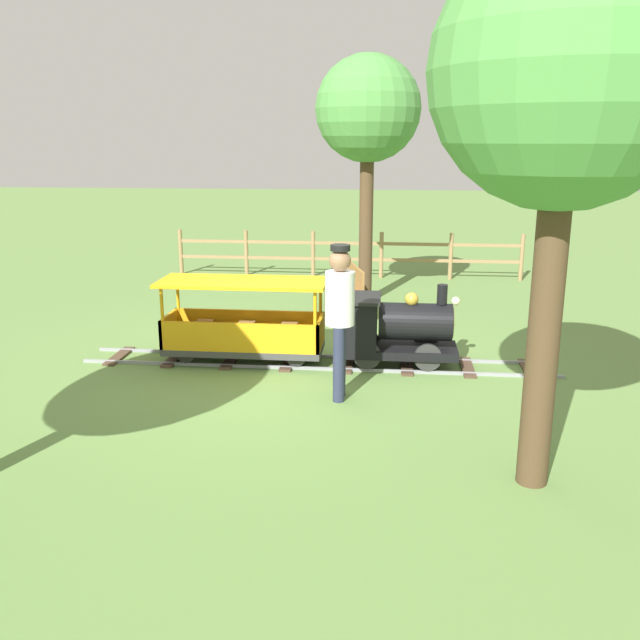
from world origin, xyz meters
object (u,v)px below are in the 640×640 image
Objects in this scene: park_bench at (345,291)px; oak_tree_near at (368,112)px; passenger_car at (244,328)px; conductor_person at (340,310)px; oak_tree_far at (567,77)px; locomotive at (390,327)px.

park_bench is 0.35× the size of oak_tree_near.
conductor_person reaches higher than passenger_car.
park_bench is at bearing -13.74° from oak_tree_near.
conductor_person is at bearing -134.93° from oak_tree_far.
oak_tree_near is at bearing 166.26° from park_bench.
oak_tree_far is at bearing 45.07° from conductor_person.
passenger_car is at bearing -131.51° from conductor_person.
locomotive is at bearing 7.35° from oak_tree_near.
oak_tree_far is (2.75, 2.89, 2.61)m from passenger_car.
conductor_person is at bearing 2.80° from park_bench.
locomotive is 0.72× the size of passenger_car.
locomotive is 1.06× the size of park_bench.
conductor_person is 0.40× the size of oak_tree_far.
passenger_car is at bearing -25.68° from park_bench.
conductor_person is (1.10, 1.24, 0.53)m from passenger_car.
park_bench is at bearing 154.32° from passenger_car.
oak_tree_far is at bearing 22.38° from locomotive.
passenger_car is at bearing -133.51° from oak_tree_far.
park_bench is at bearing -162.99° from locomotive.
locomotive is 4.20m from oak_tree_near.
passenger_car is 0.51× the size of oak_tree_near.
conductor_person is 3.38m from park_bench.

